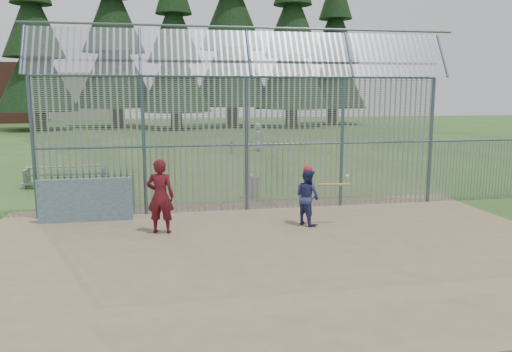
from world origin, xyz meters
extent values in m
plane|color=#2D511E|center=(0.00, 0.00, 0.00)|extent=(120.00, 120.00, 0.00)
cube|color=#756047|center=(0.00, -0.50, 0.01)|extent=(14.00, 10.00, 0.02)
cube|color=#38566B|center=(-4.60, 2.90, 0.62)|extent=(2.50, 0.12, 1.20)
imported|color=navy|center=(1.31, 1.48, 0.78)|extent=(0.84, 0.92, 1.52)
imported|color=maroon|center=(-2.57, 1.38, 0.97)|extent=(0.78, 0.60, 1.90)
imported|color=gray|center=(3.26, 18.59, 0.87)|extent=(1.00, 0.86, 1.73)
imported|color=slate|center=(1.58, 17.78, 0.42)|extent=(0.51, 0.48, 0.84)
sphere|color=red|center=(1.31, 1.48, 1.52)|extent=(0.24, 0.24, 0.24)
cylinder|color=#AA7F4C|center=(2.01, 1.33, 1.12)|extent=(0.85, 0.19, 0.07)
sphere|color=#AA7F4C|center=(1.58, 1.33, 1.12)|extent=(0.09, 0.09, 0.09)
sphere|color=white|center=(2.42, 1.48, 1.31)|extent=(0.09, 0.09, 0.09)
cylinder|color=gray|center=(0.44, 5.15, 0.35)|extent=(0.52, 0.52, 0.70)
cylinder|color=#9EA0A5|center=(0.44, 5.15, 0.72)|extent=(0.56, 0.56, 0.05)
sphere|color=#9EA0A5|center=(0.44, 5.15, 0.77)|extent=(0.10, 0.10, 0.10)
cube|color=gray|center=(-6.14, 8.33, 0.20)|extent=(3.00, 0.25, 0.05)
cube|color=gray|center=(-6.14, 8.68, 0.45)|extent=(3.00, 0.25, 0.05)
cube|color=slate|center=(-6.14, 9.03, 0.70)|extent=(3.00, 0.25, 0.05)
cube|color=slate|center=(-7.54, 8.68, 0.35)|extent=(0.06, 0.90, 0.70)
cube|color=slate|center=(-4.74, 8.68, 0.35)|extent=(0.06, 0.90, 0.70)
cylinder|color=#47566B|center=(-6.00, 3.50, 2.00)|extent=(0.10, 0.10, 4.00)
cylinder|color=#47566B|center=(-3.00, 3.50, 2.00)|extent=(0.10, 0.10, 4.00)
cylinder|color=#47566B|center=(0.00, 3.50, 2.00)|extent=(0.10, 0.10, 4.00)
cylinder|color=#47566B|center=(3.00, 3.50, 2.00)|extent=(0.10, 0.10, 4.00)
cylinder|color=#47566B|center=(6.00, 3.50, 2.00)|extent=(0.10, 0.10, 4.00)
cylinder|color=#47566B|center=(0.00, 3.50, 4.00)|extent=(12.00, 0.07, 0.07)
cylinder|color=#47566B|center=(0.00, 3.50, 2.00)|extent=(12.00, 0.06, 0.06)
cube|color=gray|center=(0.00, 3.50, 2.00)|extent=(12.00, 0.02, 4.00)
cube|color=gray|center=(0.00, 3.12, 4.65)|extent=(12.00, 0.77, 1.31)
cylinder|color=#47566B|center=(6.00, 3.50, 1.00)|extent=(0.08, 0.08, 2.00)
cylinder|color=#332319|center=(-14.00, 40.00, 1.53)|extent=(1.19, 1.19, 3.06)
cone|color=black|center=(-14.00, 40.00, 10.20)|extent=(7.48, 7.48, 13.94)
cylinder|color=#332319|center=(-7.00, 43.00, 1.71)|extent=(1.33, 1.33, 3.42)
cone|color=black|center=(-7.00, 43.00, 11.40)|extent=(8.36, 8.36, 15.58)
cylinder|color=#332319|center=(-1.00, 39.00, 1.44)|extent=(1.12, 1.12, 2.88)
cone|color=black|center=(-1.00, 39.00, 9.60)|extent=(7.04, 7.04, 13.12)
cylinder|color=#332319|center=(5.00, 42.00, 1.80)|extent=(1.40, 1.40, 3.60)
cone|color=black|center=(5.00, 42.00, 12.00)|extent=(8.80, 8.80, 16.40)
cylinder|color=#332319|center=(11.00, 40.00, 1.62)|extent=(1.26, 1.26, 3.24)
cone|color=black|center=(11.00, 40.00, 10.80)|extent=(7.92, 7.92, 14.76)
cylinder|color=#332319|center=(17.00, 44.00, 1.53)|extent=(1.19, 1.19, 3.06)
cone|color=black|center=(17.00, 44.00, 10.20)|extent=(7.48, 7.48, 13.94)
cube|color=#B2A58C|center=(-12.00, 58.00, 3.00)|extent=(8.00, 7.00, 6.00)
camera|label=1|loc=(-2.49, -11.13, 3.54)|focal=35.00mm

